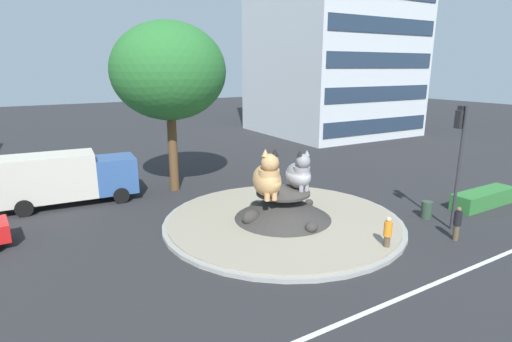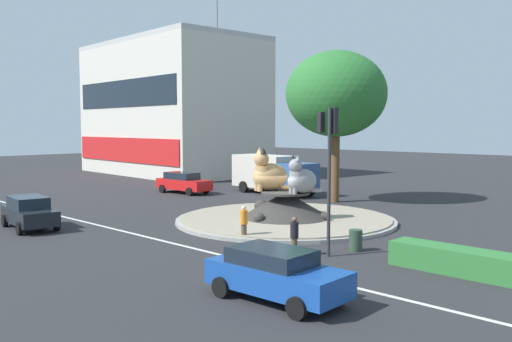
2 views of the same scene
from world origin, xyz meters
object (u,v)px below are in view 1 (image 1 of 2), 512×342
at_px(pedestrian_black_shirt, 457,223).
at_px(delivery_box_truck, 65,177).
at_px(pedestrian_orange_shirt, 388,234).
at_px(broadleaf_tree_behind_island, 169,72).
at_px(traffic_light_mast, 459,142).
at_px(office_tower, 334,16).
at_px(litter_bin, 427,210).
at_px(cat_statue_calico, 268,178).
at_px(cat_statue_grey, 299,174).

distance_m(pedestrian_black_shirt, delivery_box_truck, 20.60).
height_order(pedestrian_orange_shirt, delivery_box_truck, delivery_box_truck).
relative_size(broadleaf_tree_behind_island, delivery_box_truck, 1.36).
distance_m(traffic_light_mast, pedestrian_black_shirt, 3.74).
bearing_deg(office_tower, traffic_light_mast, -119.00).
height_order(office_tower, pedestrian_orange_shirt, office_tower).
height_order(pedestrian_orange_shirt, litter_bin, pedestrian_orange_shirt).
distance_m(delivery_box_truck, litter_bin, 19.94).
xyz_separation_m(pedestrian_orange_shirt, pedestrian_black_shirt, (3.68, -0.76, 0.00)).
bearing_deg(traffic_light_mast, pedestrian_orange_shirt, 96.51).
distance_m(cat_statue_calico, pedestrian_black_shirt, 8.83).
height_order(pedestrian_orange_shirt, pedestrian_black_shirt, pedestrian_orange_shirt).
distance_m(office_tower, pedestrian_black_shirt, 34.37).
relative_size(traffic_light_mast, broadleaf_tree_behind_island, 0.58).
bearing_deg(traffic_light_mast, pedestrian_black_shirt, 139.64).
xyz_separation_m(broadleaf_tree_behind_island, pedestrian_black_shirt, (8.29, -14.07, -6.56)).
relative_size(cat_statue_calico, pedestrian_orange_shirt, 1.51).
relative_size(cat_statue_grey, office_tower, 0.08).
xyz_separation_m(pedestrian_black_shirt, litter_bin, (1.25, 2.48, -0.39)).
relative_size(cat_statue_calico, cat_statue_grey, 1.17).
height_order(broadleaf_tree_behind_island, litter_bin, broadleaf_tree_behind_island).
relative_size(cat_statue_grey, litter_bin, 2.29).
distance_m(pedestrian_orange_shirt, pedestrian_black_shirt, 3.76).
bearing_deg(cat_statue_calico, broadleaf_tree_behind_island, -151.25).
xyz_separation_m(traffic_light_mast, pedestrian_black_shirt, (-0.96, -0.99, -3.48)).
distance_m(pedestrian_black_shirt, litter_bin, 2.81).
bearing_deg(pedestrian_orange_shirt, office_tower, 129.03).
distance_m(cat_statue_grey, pedestrian_orange_shirt, 5.41).
height_order(cat_statue_calico, cat_statue_grey, cat_statue_calico).
distance_m(traffic_light_mast, office_tower, 31.98).
bearing_deg(office_tower, delivery_box_truck, -156.17).
xyz_separation_m(traffic_light_mast, broadleaf_tree_behind_island, (-9.25, 13.08, 3.08)).
bearing_deg(delivery_box_truck, traffic_light_mast, -36.61).
height_order(traffic_light_mast, litter_bin, traffic_light_mast).
bearing_deg(cat_statue_calico, pedestrian_black_shirt, 67.60).
height_order(delivery_box_truck, litter_bin, delivery_box_truck).
xyz_separation_m(cat_statue_calico, pedestrian_orange_shirt, (2.95, -4.82, -1.69)).
relative_size(pedestrian_orange_shirt, delivery_box_truck, 0.21).
bearing_deg(broadleaf_tree_behind_island, pedestrian_black_shirt, -59.48).
bearing_deg(pedestrian_orange_shirt, cat_statue_calico, -162.83).
height_order(office_tower, delivery_box_truck, office_tower).
bearing_deg(litter_bin, cat_statue_grey, 149.69).
bearing_deg(delivery_box_truck, litter_bin, -32.81).
height_order(traffic_light_mast, delivery_box_truck, traffic_light_mast).
xyz_separation_m(office_tower, litter_bin, (-15.01, -25.07, -12.94)).
height_order(cat_statue_calico, pedestrian_orange_shirt, cat_statue_calico).
distance_m(traffic_light_mast, delivery_box_truck, 20.79).
height_order(cat_statue_calico, broadleaf_tree_behind_island, broadleaf_tree_behind_island).
bearing_deg(pedestrian_black_shirt, cat_statue_calico, 179.56).
height_order(cat_statue_calico, delivery_box_truck, cat_statue_calico).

